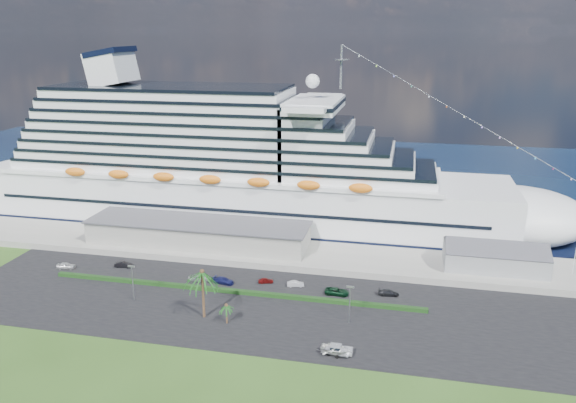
% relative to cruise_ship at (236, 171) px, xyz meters
% --- Properties ---
extents(ground, '(420.00, 420.00, 0.00)m').
position_rel_cruise_ship_xyz_m(ground, '(21.53, -64.00, -16.69)').
color(ground, '#2D4E1A').
rests_on(ground, ground).
extents(asphalt_lot, '(140.00, 38.00, 0.12)m').
position_rel_cruise_ship_xyz_m(asphalt_lot, '(21.53, -53.00, -16.63)').
color(asphalt_lot, black).
rests_on(asphalt_lot, ground).
extents(wharf, '(240.00, 20.00, 1.80)m').
position_rel_cruise_ship_xyz_m(wharf, '(21.53, -24.00, -15.79)').
color(wharf, gray).
rests_on(wharf, ground).
extents(water, '(420.00, 160.00, 0.02)m').
position_rel_cruise_ship_xyz_m(water, '(21.53, 66.00, -16.68)').
color(water, black).
rests_on(water, ground).
extents(cruise_ship, '(191.00, 38.00, 54.00)m').
position_rel_cruise_ship_xyz_m(cruise_ship, '(0.00, 0.00, 0.00)').
color(cruise_ship, silver).
rests_on(cruise_ship, ground).
extents(terminal_building, '(61.00, 15.00, 6.30)m').
position_rel_cruise_ship_xyz_m(terminal_building, '(-3.47, -24.00, -11.68)').
color(terminal_building, gray).
rests_on(terminal_building, wharf).
extents(port_shed, '(24.00, 12.31, 7.37)m').
position_rel_cruise_ship_xyz_m(port_shed, '(73.53, -24.00, -12.30)').
color(port_shed, gray).
rests_on(port_shed, wharf).
extents(flagpole, '(1.08, 0.16, 12.00)m').
position_rel_cruise_ship_xyz_m(flagpole, '(91.57, -24.00, -8.43)').
color(flagpole, silver).
rests_on(flagpole, wharf).
extents(hedge, '(88.00, 1.10, 0.90)m').
position_rel_cruise_ship_xyz_m(hedge, '(13.53, -48.00, -16.12)').
color(hedge, black).
rests_on(hedge, asphalt_lot).
extents(lamp_post_left, '(1.60, 0.35, 8.27)m').
position_rel_cruise_ship_xyz_m(lamp_post_left, '(-6.47, -56.00, -11.35)').
color(lamp_post_left, gray).
rests_on(lamp_post_left, asphalt_lot).
extents(lamp_post_right, '(1.60, 0.35, 8.27)m').
position_rel_cruise_ship_xyz_m(lamp_post_right, '(41.53, -56.00, -11.35)').
color(lamp_post_right, gray).
rests_on(lamp_post_right, asphalt_lot).
extents(palm_tall, '(8.82, 8.82, 11.13)m').
position_rel_cruise_ship_xyz_m(palm_tall, '(11.53, -60.00, -7.49)').
color(palm_tall, '#47301E').
rests_on(palm_tall, ground).
extents(palm_short, '(3.53, 3.53, 4.56)m').
position_rel_cruise_ship_xyz_m(palm_short, '(17.03, -61.50, -13.03)').
color(palm_short, '#47301E').
rests_on(palm_short, ground).
extents(parked_car_0, '(4.89, 2.67, 1.58)m').
position_rel_cruise_ship_xyz_m(parked_car_0, '(-31.32, -43.87, -15.79)').
color(parked_car_0, '#B3B3B5').
rests_on(parked_car_0, asphalt_lot).
extents(parked_car_1, '(4.59, 1.95, 1.47)m').
position_rel_cruise_ship_xyz_m(parked_car_1, '(-17.53, -39.96, -15.84)').
color(parked_car_1, black).
rests_on(parked_car_1, asphalt_lot).
extents(parked_car_2, '(5.94, 3.96, 1.51)m').
position_rel_cruise_ship_xyz_m(parked_car_2, '(4.25, -43.51, -15.82)').
color(parked_car_2, gray).
rests_on(parked_car_2, asphalt_lot).
extents(parked_car_3, '(5.44, 2.98, 1.49)m').
position_rel_cruise_ship_xyz_m(parked_car_3, '(10.29, -43.63, -15.83)').
color(parked_car_3, '#171A51').
rests_on(parked_car_3, asphalt_lot).
extents(parked_car_4, '(3.89, 2.58, 1.23)m').
position_rel_cruise_ship_xyz_m(parked_car_4, '(20.01, -41.18, -15.96)').
color(parked_car_4, '#620D0D').
rests_on(parked_car_4, asphalt_lot).
extents(parked_car_5, '(4.18, 2.28, 1.31)m').
position_rel_cruise_ship_xyz_m(parked_car_5, '(27.34, -41.55, -15.92)').
color(parked_car_5, silver).
rests_on(parked_car_5, asphalt_lot).
extents(parked_car_6, '(5.60, 2.76, 1.53)m').
position_rel_cruise_ship_xyz_m(parked_car_6, '(37.38, -43.71, -15.81)').
color(parked_car_6, black).
rests_on(parked_car_6, asphalt_lot).
extents(parked_car_7, '(4.80, 2.21, 1.36)m').
position_rel_cruise_ship_xyz_m(parked_car_7, '(48.83, -41.61, -15.90)').
color(parked_car_7, black).
rests_on(parked_car_7, asphalt_lot).
extents(pickup_truck, '(5.09, 2.04, 1.80)m').
position_rel_cruise_ship_xyz_m(pickup_truck, '(40.91, -68.11, -15.59)').
color(pickup_truck, black).
rests_on(pickup_truck, asphalt_lot).
extents(boat_trailer, '(6.63, 4.72, 1.86)m').
position_rel_cruise_ship_xyz_m(boat_trailer, '(40.42, -68.57, -15.34)').
color(boat_trailer, gray).
rests_on(boat_trailer, asphalt_lot).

